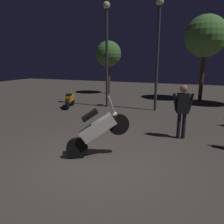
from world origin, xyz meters
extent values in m
plane|color=#4C443D|center=(0.00, 0.00, 0.00)|extent=(40.00, 40.00, 0.00)
cylinder|color=black|center=(-0.61, -0.02, 0.28)|extent=(0.53, 0.38, 0.56)
cylinder|color=black|center=(0.32, 0.56, 0.86)|extent=(0.53, 0.38, 0.56)
cube|color=beige|center=(-0.14, 0.27, 0.80)|extent=(0.98, 0.77, 0.76)
cube|color=black|center=(-0.31, 0.16, 1.15)|extent=(0.49, 0.43, 0.32)
cylinder|color=gray|center=(0.15, 0.45, 1.41)|extent=(0.21, 0.16, 0.44)
sphere|color=#F2EABF|center=(0.24, 0.51, 1.14)|extent=(0.12, 0.12, 0.12)
cylinder|color=black|center=(-4.07, 4.88, 0.28)|extent=(0.26, 0.56, 0.56)
cylinder|color=black|center=(-4.40, 5.93, 0.28)|extent=(0.26, 0.56, 0.56)
cube|color=orange|center=(-4.23, 5.41, 0.51)|extent=(0.57, 1.00, 0.30)
cube|color=black|center=(-4.17, 5.22, 0.71)|extent=(0.36, 0.49, 0.10)
cylinder|color=gray|center=(-4.34, 5.74, 0.89)|extent=(0.08, 0.08, 0.45)
sphere|color=#F2EABF|center=(-4.37, 5.84, 0.56)|extent=(0.12, 0.12, 0.12)
cylinder|color=black|center=(1.85, 2.56, 0.43)|extent=(0.12, 0.12, 0.85)
cylinder|color=black|center=(1.70, 2.51, 0.43)|extent=(0.12, 0.12, 0.85)
cube|color=black|center=(1.78, 2.54, 1.17)|extent=(0.42, 0.34, 0.64)
sphere|color=#9E7251|center=(1.78, 2.54, 1.64)|extent=(0.24, 0.24, 0.24)
cylinder|color=black|center=(2.01, 2.61, 1.20)|extent=(0.21, 0.14, 0.58)
cylinder|color=black|center=(1.55, 2.47, 1.20)|extent=(0.21, 0.14, 0.58)
cylinder|color=#38383D|center=(0.21, 6.36, 2.50)|extent=(0.14, 0.14, 4.99)
sphere|color=#F9E59E|center=(0.21, 6.36, 5.13)|extent=(0.36, 0.36, 0.36)
cylinder|color=#38383D|center=(-2.43, 6.32, 2.52)|extent=(0.14, 0.14, 5.05)
sphere|color=#F9E59E|center=(-2.43, 6.32, 5.19)|extent=(0.36, 0.36, 0.36)
cylinder|color=#4C331E|center=(2.34, 10.34, 1.53)|extent=(0.24, 0.24, 3.05)
sphere|color=#568C42|center=(2.34, 10.34, 3.92)|extent=(2.49, 2.49, 2.49)
cylinder|color=#4C331E|center=(-4.23, 10.91, 1.16)|extent=(0.24, 0.24, 2.31)
sphere|color=#477A38|center=(-4.23, 10.91, 2.97)|extent=(1.88, 1.88, 1.88)
camera|label=1|loc=(2.19, -4.64, 2.51)|focal=35.12mm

